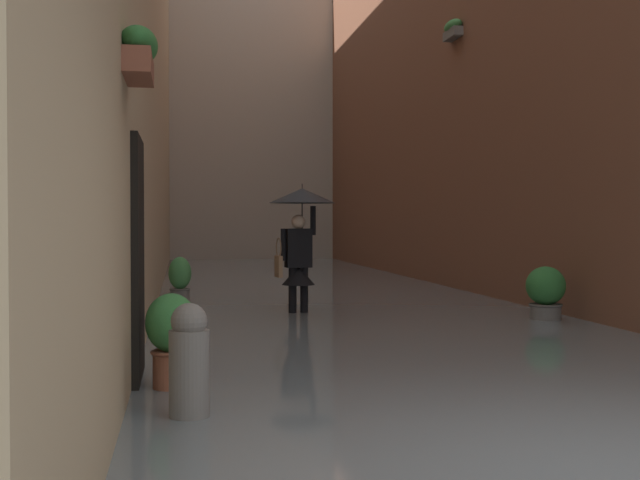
# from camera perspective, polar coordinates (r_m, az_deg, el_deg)

# --- Properties ---
(ground_plane) EXTENTS (63.98, 63.98, 0.00)m
(ground_plane) POSITION_cam_1_polar(r_m,az_deg,el_deg) (17.06, -1.02, -3.64)
(ground_plane) COLOR slate
(flood_water) EXTENTS (6.72, 31.59, 0.10)m
(flood_water) POSITION_cam_1_polar(r_m,az_deg,el_deg) (17.06, -1.02, -3.47)
(flood_water) COLOR slate
(flood_water) RESTS_ON ground_plane
(building_facade_left) EXTENTS (2.04, 29.59, 11.83)m
(building_facade_left) POSITION_cam_1_polar(r_m,az_deg,el_deg) (18.53, 11.30, 15.15)
(building_facade_left) COLOR brown
(building_facade_left) RESTS_ON ground_plane
(building_facade_far) EXTENTS (9.52, 1.80, 10.42)m
(building_facade_far) POSITION_cam_1_polar(r_m,az_deg,el_deg) (30.84, -4.90, 8.27)
(building_facade_far) COLOR #A89989
(building_facade_far) RESTS_ON ground_plane
(person_wading) EXTENTS (1.00, 1.00, 2.04)m
(person_wading) POSITION_cam_1_polar(r_m,az_deg,el_deg) (12.24, -1.40, 1.01)
(person_wading) COLOR black
(person_wading) RESTS_ON ground_plane
(potted_plant_far_right) EXTENTS (0.42, 0.42, 0.88)m
(potted_plant_far_right) POSITION_cam_1_polar(r_m,az_deg,el_deg) (6.86, -10.34, -6.82)
(potted_plant_far_right) COLOR #9E563D
(potted_plant_far_right) RESTS_ON ground_plane
(potted_plant_mid_right) EXTENTS (0.37, 0.37, 0.89)m
(potted_plant_mid_right) POSITION_cam_1_polar(r_m,az_deg,el_deg) (13.49, -9.75, -2.93)
(potted_plant_mid_right) COLOR #66605B
(potted_plant_mid_right) RESTS_ON ground_plane
(potted_plant_far_left) EXTENTS (0.55, 0.55, 0.84)m
(potted_plant_far_left) POSITION_cam_1_polar(r_m,az_deg,el_deg) (11.86, 15.48, -3.63)
(potted_plant_far_left) COLOR #66605B
(potted_plant_far_left) RESTS_ON ground_plane
(mooring_bollard) EXTENTS (0.28, 0.28, 0.90)m
(mooring_bollard) POSITION_cam_1_polar(r_m,az_deg,el_deg) (5.86, -9.12, -8.76)
(mooring_bollard) COLOR slate
(mooring_bollard) RESTS_ON ground_plane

